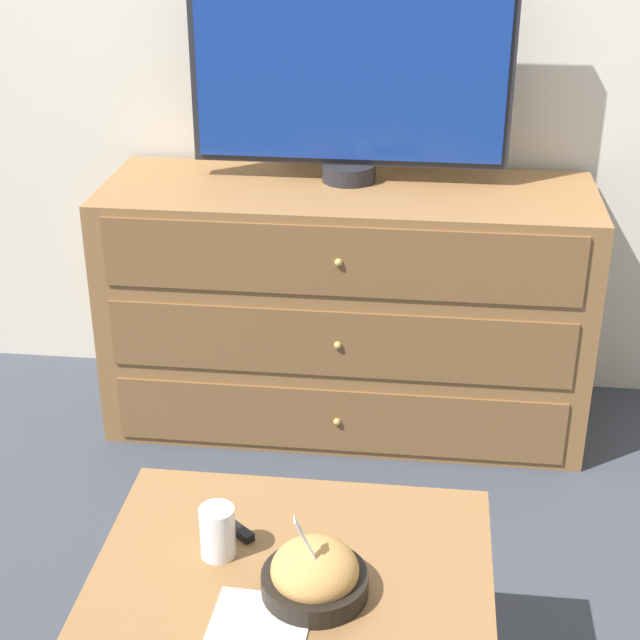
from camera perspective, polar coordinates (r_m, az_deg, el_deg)
ground_plane at (r=3.64m, az=0.33°, el=-3.00°), size 12.00×12.00×0.00m
wall_back at (r=3.24m, az=0.44°, el=17.78°), size 12.00×0.05×2.60m
dresser at (r=3.18m, az=1.53°, el=0.72°), size 1.53×0.55×0.81m
tv at (r=3.02m, az=1.78°, el=14.94°), size 0.98×0.17×0.73m
coffee_table at (r=2.03m, az=-1.65°, el=-16.03°), size 0.79×0.63×0.47m
takeout_bowl at (r=1.91m, az=-0.31°, el=-14.61°), size 0.21×0.21×0.19m
drink_cup at (r=2.01m, az=-5.97°, el=-12.31°), size 0.07×0.07×0.11m
napkin at (r=1.87m, az=-3.58°, el=-17.35°), size 0.19×0.19×0.00m
remote_control at (r=2.09m, az=-5.26°, el=-11.76°), size 0.12×0.10×0.02m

